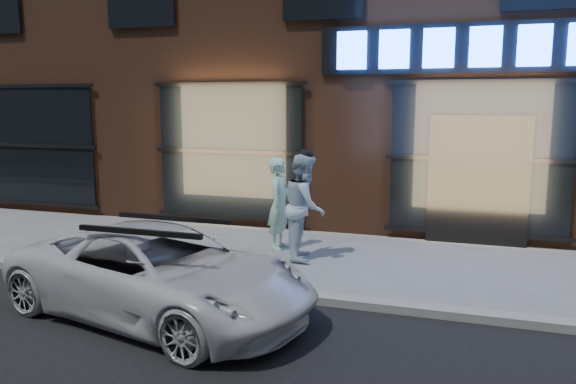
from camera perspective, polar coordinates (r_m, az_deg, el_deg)
name	(u,v)px	position (r m, az deg, el deg)	size (l,w,h in m)	color
ground	(476,321)	(7.41, 18.55, -12.28)	(90.00, 90.00, 0.00)	slate
curb	(476,316)	(7.39, 18.58, -11.85)	(60.00, 0.25, 0.12)	gray
man_bowtie	(280,204)	(10.10, -0.86, -1.18)	(0.60, 0.40, 1.66)	#B2EACF
man_cap	(305,206)	(9.46, 1.73, -1.48)	(0.87, 0.68, 1.79)	white
white_suv	(159,273)	(7.16, -12.95, -8.03)	(1.86, 4.04, 1.12)	silver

